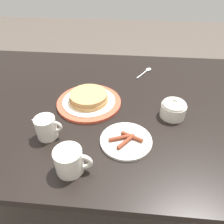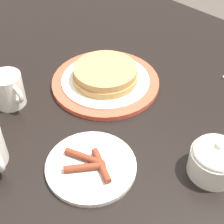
{
  "view_description": "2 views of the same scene",
  "coord_description": "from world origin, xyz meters",
  "px_view_note": "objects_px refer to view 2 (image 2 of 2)",
  "views": [
    {
      "loc": [
        0.11,
        -0.76,
        1.33
      ],
      "look_at": [
        0.05,
        -0.11,
        0.81
      ],
      "focal_mm": 35.0,
      "sensor_mm": 36.0,
      "label": 1
    },
    {
      "loc": [
        0.43,
        -0.5,
        1.32
      ],
      "look_at": [
        0.05,
        -0.11,
        0.81
      ],
      "focal_mm": 55.0,
      "sensor_mm": 36.0,
      "label": 2
    }
  ],
  "objects_px": {
    "pancake_plate": "(105,78)",
    "side_plate_bacon": "(91,166)",
    "sugar_bowl": "(215,159)",
    "creamer_pitcher": "(8,89)"
  },
  "relations": [
    {
      "from": "pancake_plate",
      "to": "side_plate_bacon",
      "type": "xyz_separation_m",
      "value": [
        0.17,
        -0.21,
        -0.01
      ]
    },
    {
      "from": "pancake_plate",
      "to": "sugar_bowl",
      "type": "height_order",
      "value": "sugar_bowl"
    },
    {
      "from": "creamer_pitcher",
      "to": "sugar_bowl",
      "type": "xyz_separation_m",
      "value": [
        0.45,
        0.16,
        -0.0
      ]
    },
    {
      "from": "side_plate_bacon",
      "to": "creamer_pitcher",
      "type": "bearing_deg",
      "value": 179.58
    },
    {
      "from": "pancake_plate",
      "to": "creamer_pitcher",
      "type": "relative_size",
      "value": 2.5
    },
    {
      "from": "side_plate_bacon",
      "to": "sugar_bowl",
      "type": "xyz_separation_m",
      "value": [
        0.18,
        0.16,
        0.03
      ]
    },
    {
      "from": "pancake_plate",
      "to": "creamer_pitcher",
      "type": "distance_m",
      "value": 0.24
    },
    {
      "from": "side_plate_bacon",
      "to": "creamer_pitcher",
      "type": "xyz_separation_m",
      "value": [
        -0.28,
        0.0,
        0.04
      ]
    },
    {
      "from": "creamer_pitcher",
      "to": "pancake_plate",
      "type": "bearing_deg",
      "value": 61.57
    },
    {
      "from": "side_plate_bacon",
      "to": "pancake_plate",
      "type": "bearing_deg",
      "value": 128.54
    }
  ]
}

